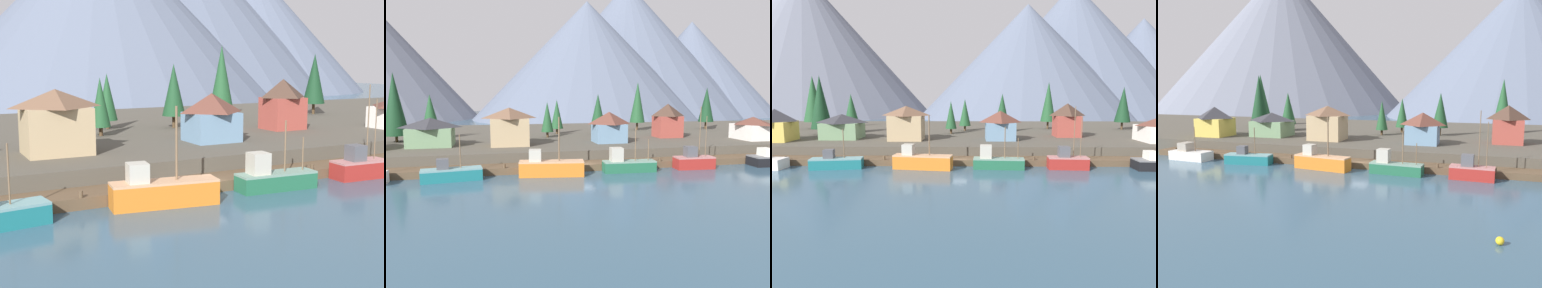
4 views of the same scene
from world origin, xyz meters
TOP-DOWN VIEW (x-y plane):
  - ground_plane at (0.00, 20.00)m, footprint 400.00×400.00m
  - dock at (0.00, 1.99)m, footprint 80.00×4.00m
  - shoreline_bank at (0.00, 32.00)m, footprint 400.00×56.00m
  - mountain_central_peak at (31.28, 125.25)m, footprint 110.96×110.96m
  - mountain_east_peak at (62.05, 153.52)m, footprint 133.73×133.73m
  - mountain_far_ridge at (101.91, 150.48)m, footprint 98.46×98.46m
  - fishing_boat_teal at (-19.01, -1.84)m, footprint 8.03×3.40m
  - fishing_boat_orange at (-5.69, -1.87)m, footprint 9.26×3.55m
  - fishing_boat_green at (5.89, -1.52)m, footprint 7.91×2.84m
  - fishing_boat_red at (16.80, -1.50)m, footprint 6.15×2.77m
  - fishing_boat_black at (30.23, -1.87)m, footprint 6.69×3.43m
  - house_blue at (7.76, 13.44)m, footprint 5.99×5.30m
  - house_white at (37.36, 11.53)m, footprint 6.12×7.35m
  - house_red at (22.39, 18.88)m, footprint 5.42×4.74m
  - house_green at (-24.14, 15.05)m, footprint 7.78×6.62m
  - house_tan at (-10.71, 13.20)m, footprint 6.86×5.95m
  - conifer_near_left at (-31.45, 22.15)m, footprint 4.60×4.60m
  - conifer_near_right at (40.70, 33.77)m, footprint 3.92×3.92m
  - conifer_mid_left at (22.09, 35.16)m, footprint 3.82×3.82m
  - conifer_mid_right at (-2.50, 23.99)m, footprint 2.57×2.57m
  - conifer_back_left at (-25.81, 25.57)m, footprint 3.59×3.59m
  - conifer_back_right at (0.60, 30.44)m, footprint 2.85×2.85m
  - conifer_far_left at (9.44, 27.26)m, footprint 3.35×3.35m

SIDE VIEW (x-z plane):
  - ground_plane at x=0.00m, z-range -1.00..0.00m
  - dock at x=0.00m, z-range -0.30..1.30m
  - fishing_boat_teal at x=-19.01m, z-range -2.11..4.04m
  - fishing_boat_black at x=30.23m, z-range -2.51..4.49m
  - fishing_boat_green at x=5.89m, z-range -2.10..4.40m
  - fishing_boat_red at x=16.80m, z-range -3.61..6.01m
  - shoreline_bank at x=0.00m, z-range 0.00..2.50m
  - fishing_boat_orange at x=-5.69m, z-range -2.89..5.44m
  - house_white at x=37.36m, z-range 2.55..7.08m
  - house_green at x=-24.14m, z-range 2.56..7.52m
  - house_blue at x=7.76m, z-range 2.57..8.31m
  - house_tan at x=-10.71m, z-range 2.57..9.24m
  - house_red at x=22.39m, z-range 2.58..9.61m
  - conifer_mid_right at x=-2.50m, z-range 3.06..10.50m
  - conifer_back_right at x=0.60m, z-range 3.09..10.87m
  - conifer_back_left at x=-25.81m, z-range 3.26..12.27m
  - conifer_far_left at x=9.44m, z-range 3.35..12.46m
  - conifer_near_right at x=40.70m, z-range 3.45..14.26m
  - conifer_mid_left at x=22.09m, z-range 3.46..15.56m
  - conifer_near_left at x=-31.45m, z-range 3.14..16.20m
  - mountain_far_ridge at x=101.91m, z-range 0.00..54.62m
  - mountain_central_peak at x=31.28m, z-range 0.00..56.35m
  - mountain_east_peak at x=62.05m, z-range 0.00..75.01m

